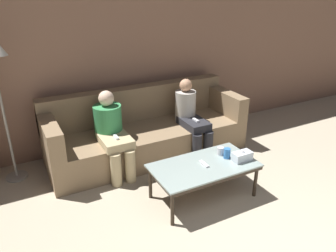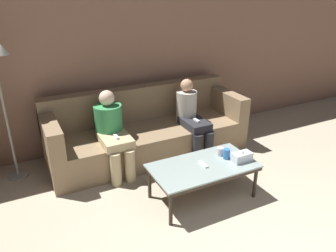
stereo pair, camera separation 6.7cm
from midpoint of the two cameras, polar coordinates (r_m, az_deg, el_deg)
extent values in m
cube|color=#8C6651|center=(4.77, -7.28, 12.09)|extent=(12.00, 0.06, 2.60)
cube|color=#897051|center=(4.60, -3.91, -2.61)|extent=(2.73, 0.94, 0.42)
cube|color=#897051|center=(4.74, -5.89, 4.06)|extent=(2.73, 0.20, 0.48)
cube|color=#897051|center=(4.15, -20.33, -1.36)|extent=(0.18, 0.94, 0.34)
cube|color=#897051|center=(5.05, 9.29, 4.27)|extent=(0.18, 0.94, 0.34)
cube|color=#8C9E99|center=(3.63, 5.75, -6.84)|extent=(1.16, 0.62, 0.02)
cube|color=#2D2319|center=(3.64, 5.73, -7.24)|extent=(1.14, 0.61, 0.04)
cylinder|color=#2D2319|center=(3.34, 0.20, -14.44)|extent=(0.04, 0.04, 0.36)
cylinder|color=#2D2319|center=(3.86, 14.48, -9.47)|extent=(0.04, 0.04, 0.36)
cylinder|color=#2D2319|center=(3.72, -3.62, -10.04)|extent=(0.04, 0.04, 0.36)
cylinder|color=#2D2319|center=(4.20, 9.80, -6.16)|extent=(0.04, 0.04, 0.36)
cylinder|color=#3372BF|center=(3.76, 9.73, -4.70)|extent=(0.08, 0.08, 0.12)
cylinder|color=silver|center=(3.83, 8.61, -4.32)|extent=(0.08, 0.08, 0.09)
cube|color=silver|center=(3.75, 12.29, -5.16)|extent=(0.22, 0.12, 0.10)
sphere|color=white|center=(3.72, 12.37, -4.32)|extent=(0.04, 0.04, 0.04)
cube|color=white|center=(3.62, 5.76, -6.58)|extent=(0.04, 0.15, 0.02)
cylinder|color=gray|center=(4.58, -25.16, -7.95)|extent=(0.26, 0.26, 0.02)
cylinder|color=gray|center=(4.25, -27.01, 1.36)|extent=(0.03, 0.03, 1.63)
cone|color=gray|center=(4.06, -27.60, 11.65)|extent=(0.14, 0.14, 0.12)
cylinder|color=tan|center=(3.96, -9.51, -7.53)|extent=(0.13, 0.13, 0.42)
cylinder|color=tan|center=(4.01, -7.07, -6.95)|extent=(0.13, 0.13, 0.42)
cube|color=tan|center=(4.06, -9.65, -2.48)|extent=(0.35, 0.48, 0.10)
cylinder|color=#388E51|center=(4.21, -10.85, 0.77)|extent=(0.35, 0.35, 0.43)
sphere|color=beige|center=(4.10, -11.18, 4.74)|extent=(0.19, 0.19, 0.19)
cube|color=white|center=(3.99, -9.49, -1.91)|extent=(0.04, 0.12, 0.02)
cylinder|color=#28282D|center=(4.39, 4.59, -3.99)|extent=(0.13, 0.13, 0.42)
cylinder|color=#28282D|center=(4.48, 6.55, -3.48)|extent=(0.13, 0.13, 0.42)
cube|color=#28282D|center=(4.50, 4.09, 0.46)|extent=(0.29, 0.47, 0.10)
cylinder|color=#B7B2A8|center=(4.62, 2.62, 3.42)|extent=(0.29, 0.29, 0.44)
sphere|color=tan|center=(4.52, 2.69, 7.10)|extent=(0.17, 0.17, 0.17)
cube|color=white|center=(4.44, 4.43, 1.02)|extent=(0.04, 0.12, 0.02)
camera|label=1|loc=(0.03, -90.49, -0.21)|focal=35.00mm
camera|label=2|loc=(0.03, 89.51, 0.21)|focal=35.00mm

